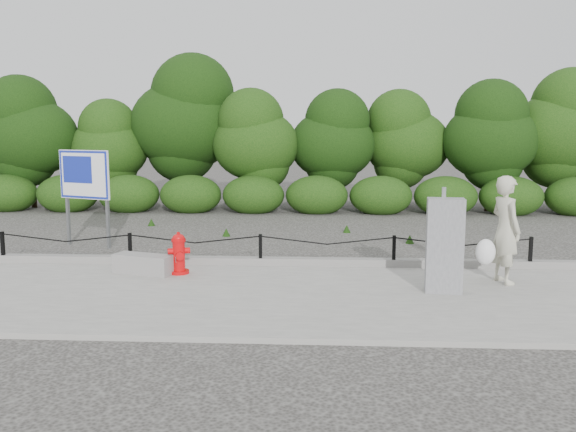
% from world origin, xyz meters
% --- Properties ---
extents(ground, '(90.00, 90.00, 0.00)m').
position_xyz_m(ground, '(0.00, 0.00, 0.00)').
color(ground, '#2D2B28').
rests_on(ground, ground).
extents(sidewalk, '(14.00, 4.00, 0.08)m').
position_xyz_m(sidewalk, '(0.00, -2.00, 0.04)').
color(sidewalk, gray).
rests_on(sidewalk, ground).
extents(curb, '(14.00, 0.22, 0.14)m').
position_xyz_m(curb, '(0.00, 0.05, 0.15)').
color(curb, slate).
rests_on(curb, sidewalk).
extents(chain_barrier, '(10.06, 0.06, 0.60)m').
position_xyz_m(chain_barrier, '(0.00, 0.00, 0.46)').
color(chain_barrier, black).
rests_on(chain_barrier, sidewalk).
extents(treeline, '(20.52, 3.76, 4.99)m').
position_xyz_m(treeline, '(0.18, 8.99, 2.54)').
color(treeline, black).
rests_on(treeline, ground).
extents(fire_hydrant, '(0.44, 0.45, 0.75)m').
position_xyz_m(fire_hydrant, '(-1.39, -0.72, 0.44)').
color(fire_hydrant, red).
rests_on(fire_hydrant, sidewalk).
extents(pedestrian, '(0.82, 0.76, 1.81)m').
position_xyz_m(pedestrian, '(4.18, -1.07, 0.96)').
color(pedestrian, '#BDBAA2').
rests_on(pedestrian, sidewalk).
extents(concrete_block, '(1.14, 0.67, 0.34)m').
position_xyz_m(concrete_block, '(-2.02, -0.76, 0.25)').
color(concrete_block, gray).
rests_on(concrete_block, sidewalk).
extents(utility_cabinet, '(0.60, 0.43, 1.65)m').
position_xyz_m(utility_cabinet, '(3.08, -1.70, 0.83)').
color(utility_cabinet, gray).
rests_on(utility_cabinet, sidewalk).
extents(advertising_sign, '(1.29, 0.54, 2.17)m').
position_xyz_m(advertising_sign, '(-4.13, 2.02, 1.53)').
color(advertising_sign, slate).
rests_on(advertising_sign, ground).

